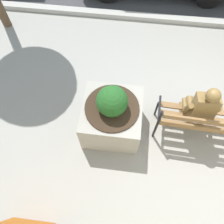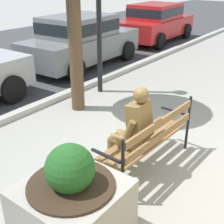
% 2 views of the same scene
% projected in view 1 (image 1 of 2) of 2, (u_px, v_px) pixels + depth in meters
% --- Properties ---
extents(ground_plane, '(80.00, 80.00, 0.00)m').
position_uv_depth(ground_plane, '(207.00, 125.00, 4.43)').
color(ground_plane, '#9E9B93').
extents(curb_stone, '(60.00, 0.20, 0.12)m').
position_uv_depth(curb_stone, '(199.00, 21.00, 5.75)').
color(curb_stone, '#B2AFA8').
rests_on(curb_stone, ground).
extents(park_bench, '(1.82, 0.61, 0.95)m').
position_uv_depth(park_bench, '(210.00, 123.00, 3.85)').
color(park_bench, olive).
rests_on(park_bench, ground).
extents(bronze_statue_seated, '(0.63, 0.77, 1.37)m').
position_uv_depth(bronze_statue_seated, '(200.00, 107.00, 3.86)').
color(bronze_statue_seated, olive).
rests_on(bronze_statue_seated, ground).
extents(concrete_planter, '(1.01, 1.01, 1.21)m').
position_uv_depth(concrete_planter, '(112.00, 116.00, 4.01)').
color(concrete_planter, '#A8A399').
rests_on(concrete_planter, ground).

